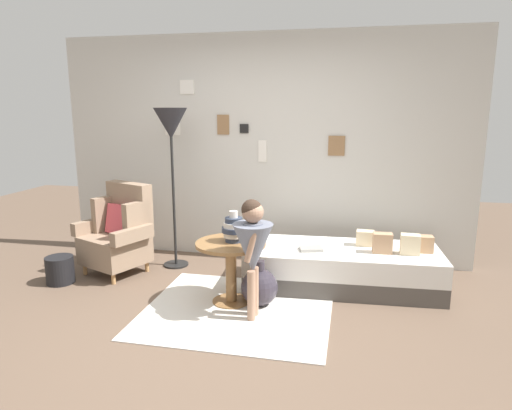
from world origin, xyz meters
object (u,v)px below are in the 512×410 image
at_px(person_child, 253,245).
at_px(magazine_basket, 60,270).
at_px(vase_striped, 234,229).
at_px(floor_lamp, 171,131).
at_px(side_table, 231,259).
at_px(book_on_daybed, 311,249).
at_px(demijohn_near, 259,287).
at_px(daybed, 342,267).
at_px(armchair, 119,233).

relative_size(person_child, magazine_basket, 3.72).
distance_m(vase_striped, floor_lamp, 1.48).
bearing_deg(side_table, book_on_daybed, 35.22).
xyz_separation_m(side_table, demijohn_near, (0.26, 0.01, -0.25)).
distance_m(daybed, person_child, 1.23).
relative_size(vase_striped, floor_lamp, 0.16).
bearing_deg(demijohn_near, book_on_daybed, 48.68).
height_order(side_table, person_child, person_child).
xyz_separation_m(demijohn_near, magazine_basket, (-2.11, 0.09, -0.03)).
xyz_separation_m(floor_lamp, demijohn_near, (1.15, -0.84, -1.35)).
bearing_deg(armchair, floor_lamp, 30.31).
bearing_deg(armchair, person_child, -26.02).
bearing_deg(vase_striped, person_child, -51.01).
height_order(daybed, magazine_basket, daybed).
bearing_deg(demijohn_near, armchair, 162.11).
relative_size(side_table, floor_lamp, 0.36).
distance_m(armchair, side_table, 1.51).
bearing_deg(floor_lamp, magazine_basket, -142.03).
bearing_deg(floor_lamp, demijohn_near, -36.21).
distance_m(floor_lamp, person_child, 1.83).
distance_m(floor_lamp, magazine_basket, 1.85).
xyz_separation_m(person_child, demijohn_near, (-0.00, 0.28, -0.48)).
bearing_deg(side_table, floor_lamp, 136.31).
bearing_deg(daybed, book_on_daybed, -157.01).
relative_size(side_table, demijohn_near, 1.50).
relative_size(book_on_daybed, magazine_basket, 0.79).
bearing_deg(daybed, person_child, -129.28).
bearing_deg(armchair, demijohn_near, -17.89).
xyz_separation_m(side_table, book_on_daybed, (0.68, 0.48, -0.01)).
bearing_deg(vase_striped, magazine_basket, 177.95).
bearing_deg(floor_lamp, book_on_daybed, -13.14).
bearing_deg(armchair, magazine_basket, -134.73).
height_order(daybed, floor_lamp, floor_lamp).
height_order(armchair, magazine_basket, armchair).
bearing_deg(demijohn_near, magazine_basket, 177.52).
relative_size(daybed, demijohn_near, 4.56).
bearing_deg(daybed, side_table, -148.24).
bearing_deg(floor_lamp, armchair, -149.69).
relative_size(side_table, person_child, 0.61).
height_order(armchair, demijohn_near, armchair).
relative_size(floor_lamp, magazine_basket, 6.33).
xyz_separation_m(floor_lamp, book_on_daybed, (1.57, -0.37, -1.11)).
bearing_deg(vase_striped, floor_lamp, 137.99).
distance_m(demijohn_near, magazine_basket, 2.12).
height_order(person_child, book_on_daybed, person_child).
relative_size(vase_striped, magazine_basket, 1.01).
bearing_deg(magazine_basket, armchair, 45.27).
bearing_deg(magazine_basket, side_table, -3.00).
relative_size(daybed, vase_striped, 6.83).
distance_m(side_table, demijohn_near, 0.36).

